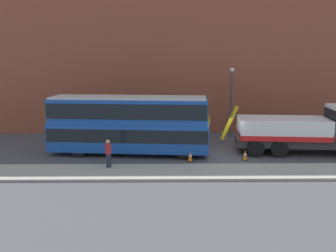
{
  "coord_description": "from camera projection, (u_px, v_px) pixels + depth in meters",
  "views": [
    {
      "loc": [
        -4.11,
        -24.08,
        6.81
      ],
      "look_at": [
        -3.82,
        0.03,
        2.0
      ],
      "focal_mm": 37.85,
      "sensor_mm": 36.0,
      "label": 1
    }
  ],
  "objects": [
    {
      "name": "near_kerb",
      "position": [
        234.0,
        172.0,
        20.86
      ],
      "size": [
        60.0,
        2.8,
        0.15
      ],
      "primitive_type": "cube",
      "color": "gray",
      "rests_on": "ground_plane"
    },
    {
      "name": "traffic_cone_midway",
      "position": [
        245.0,
        155.0,
        23.38
      ],
      "size": [
        0.36,
        0.36,
        0.72
      ],
      "color": "orange",
      "rests_on": "ground_plane"
    },
    {
      "name": "building_facade",
      "position": [
        211.0,
        41.0,
        30.72
      ],
      "size": [
        60.0,
        1.5,
        16.0
      ],
      "color": "brown",
      "rests_on": "ground_plane"
    },
    {
      "name": "ground_plane",
      "position": [
        222.0,
        154.0,
        24.99
      ],
      "size": [
        120.0,
        120.0,
        0.0
      ],
      "primitive_type": "plane",
      "color": "#424247"
    },
    {
      "name": "pedestrian_onlooker",
      "position": [
        108.0,
        154.0,
        21.34
      ],
      "size": [
        0.4,
        0.47,
        1.71
      ],
      "rotation": [
        0.0,
        0.0,
        0.43
      ],
      "color": "#232333",
      "rests_on": "near_kerb"
    },
    {
      "name": "traffic_cone_near_bus",
      "position": [
        190.0,
        156.0,
        23.08
      ],
      "size": [
        0.36,
        0.36,
        0.72
      ],
      "color": "orange",
      "rests_on": "ground_plane"
    },
    {
      "name": "recovery_tow_truck",
      "position": [
        309.0,
        129.0,
        24.71
      ],
      "size": [
        10.23,
        3.41,
        3.67
      ],
      "rotation": [
        0.0,
        0.0,
        -0.09
      ],
      "color": "#2D2D2D",
      "rests_on": "ground_plane"
    },
    {
      "name": "double_decker_bus",
      "position": [
        129.0,
        123.0,
        24.51
      ],
      "size": [
        11.18,
        3.5,
        4.06
      ],
      "rotation": [
        0.0,
        0.0,
        -0.09
      ],
      "color": "#19479E",
      "rests_on": "ground_plane"
    },
    {
      "name": "street_lamp",
      "position": [
        231.0,
        96.0,
        29.49
      ],
      "size": [
        0.36,
        0.36,
        5.83
      ],
      "color": "#38383D",
      "rests_on": "ground_plane"
    }
  ]
}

